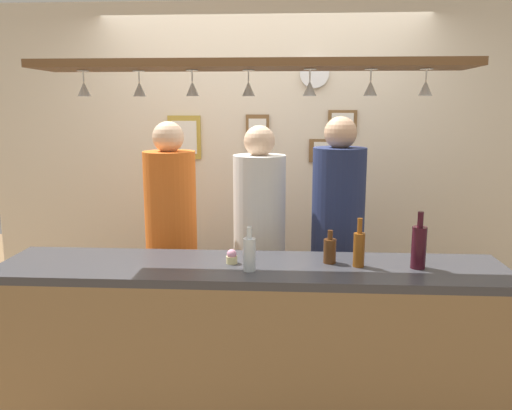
{
  "coord_description": "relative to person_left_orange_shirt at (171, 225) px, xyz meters",
  "views": [
    {
      "loc": [
        0.19,
        -2.95,
        1.81
      ],
      "look_at": [
        0.0,
        0.1,
        1.22
      ],
      "focal_mm": 35.84,
      "sensor_mm": 36.0,
      "label": 1
    }
  ],
  "objects": [
    {
      "name": "hanging_wineglass_far_left",
      "position": [
        -0.3,
        -0.58,
        0.87
      ],
      "size": [
        0.07,
        0.07,
        0.13
      ],
      "color": "silver",
      "rests_on": "overhead_glass_rack"
    },
    {
      "name": "hanging_wineglass_center_left",
      "position": [
        0.27,
        -0.58,
        0.87
      ],
      "size": [
        0.07,
        0.07,
        0.13
      ],
      "color": "silver",
      "rests_on": "overhead_glass_rack"
    },
    {
      "name": "bar_counter",
      "position": [
        0.58,
        -0.81,
        -0.37
      ],
      "size": [
        2.7,
        0.55,
        0.99
      ],
      "color": "#38383D",
      "rests_on": "ground_plane"
    },
    {
      "name": "ground_plane",
      "position": [
        0.58,
        -0.31,
        -1.04
      ],
      "size": [
        8.0,
        8.0,
        0.0
      ],
      "primitive_type": "plane",
      "color": "olive"
    },
    {
      "name": "cupcake",
      "position": [
        0.47,
        -0.64,
        -0.02
      ],
      "size": [
        0.06,
        0.06,
        0.08
      ],
      "color": "beige",
      "rests_on": "bar_counter"
    },
    {
      "name": "hanging_wineglass_far_right",
      "position": [
        1.45,
        -0.6,
        0.87
      ],
      "size": [
        0.07,
        0.07,
        0.13
      ],
      "color": "silver",
      "rests_on": "overhead_glass_rack"
    },
    {
      "name": "hanging_wineglass_right",
      "position": [
        1.18,
        -0.6,
        0.87
      ],
      "size": [
        0.07,
        0.07,
        0.13
      ],
      "color": "silver",
      "rests_on": "overhead_glass_rack"
    },
    {
      "name": "bottle_soda_clear",
      "position": [
        0.58,
        -0.76,
        0.04
      ],
      "size": [
        0.06,
        0.06,
        0.23
      ],
      "color": "silver",
      "rests_on": "bar_counter"
    },
    {
      "name": "picture_frame_crest",
      "position": [
        0.53,
        0.75,
        0.58
      ],
      "size": [
        0.18,
        0.02,
        0.26
      ],
      "color": "brown",
      "rests_on": "back_wall"
    },
    {
      "name": "back_wall",
      "position": [
        0.58,
        0.79,
        0.26
      ],
      "size": [
        4.4,
        0.06,
        2.6
      ],
      "primitive_type": "cube",
      "color": "beige",
      "rests_on": "ground_plane"
    },
    {
      "name": "picture_frame_upper_small",
      "position": [
        1.19,
        0.75,
        0.66
      ],
      "size": [
        0.22,
        0.02,
        0.18
      ],
      "color": "brown",
      "rests_on": "back_wall"
    },
    {
      "name": "person_left_orange_shirt",
      "position": [
        0.0,
        0.0,
        0.0
      ],
      "size": [
        0.34,
        0.34,
        1.72
      ],
      "color": "#2D334C",
      "rests_on": "ground_plane"
    },
    {
      "name": "overhead_glass_rack",
      "position": [
        0.58,
        -0.61,
        0.98
      ],
      "size": [
        2.2,
        0.36,
        0.04
      ],
      "primitive_type": "cube",
      "color": "brown"
    },
    {
      "name": "person_middle_white_patterned_shirt",
      "position": [
        0.59,
        0.0,
        -0.02
      ],
      "size": [
        0.34,
        0.34,
        1.7
      ],
      "color": "#2D334C",
      "rests_on": "ground_plane"
    },
    {
      "name": "picture_frame_lower_pair",
      "position": [
        1.08,
        0.75,
        0.44
      ],
      "size": [
        0.3,
        0.02,
        0.18
      ],
      "color": "brown",
      "rests_on": "back_wall"
    },
    {
      "name": "hanging_wineglass_center",
      "position": [
        0.56,
        -0.57,
        0.87
      ],
      "size": [
        0.07,
        0.07,
        0.13
      ],
      "color": "silver",
      "rests_on": "overhead_glass_rack"
    },
    {
      "name": "bottle_wine_dark_red",
      "position": [
        1.45,
        -0.66,
        0.06
      ],
      "size": [
        0.08,
        0.08,
        0.3
      ],
      "color": "#380F19",
      "rests_on": "bar_counter"
    },
    {
      "name": "hanging_wineglass_left",
      "position": [
        -0.02,
        -0.54,
        0.87
      ],
      "size": [
        0.07,
        0.07,
        0.13
      ],
      "color": "silver",
      "rests_on": "overhead_glass_rack"
    },
    {
      "name": "bottle_beer_amber_tall",
      "position": [
        1.15,
        -0.65,
        0.04
      ],
      "size": [
        0.06,
        0.06,
        0.26
      ],
      "color": "brown",
      "rests_on": "bar_counter"
    },
    {
      "name": "bottle_beer_brown_stubby",
      "position": [
        1.0,
        -0.6,
        0.01
      ],
      "size": [
        0.07,
        0.07,
        0.18
      ],
      "color": "#512D14",
      "rests_on": "bar_counter"
    },
    {
      "name": "person_right_navy_shirt",
      "position": [
        1.1,
        0.0,
        0.02
      ],
      "size": [
        0.34,
        0.34,
        1.75
      ],
      "color": "#2D334C",
      "rests_on": "ground_plane"
    },
    {
      "name": "wall_clock",
      "position": [
        0.96,
        0.74,
        1.02
      ],
      "size": [
        0.22,
        0.03,
        0.22
      ],
      "primitive_type": "cylinder",
      "rotation": [
        1.57,
        0.0,
        0.0
      ],
      "color": "white",
      "rests_on": "back_wall"
    },
    {
      "name": "picture_frame_caricature",
      "position": [
        -0.05,
        0.75,
        0.53
      ],
      "size": [
        0.26,
        0.02,
        0.34
      ],
      "color": "#B29338",
      "rests_on": "back_wall"
    },
    {
      "name": "hanging_wineglass_center_right",
      "position": [
        0.87,
        -0.62,
        0.87
      ],
      "size": [
        0.07,
        0.07,
        0.13
      ],
      "color": "silver",
      "rests_on": "overhead_glass_rack"
    }
  ]
}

